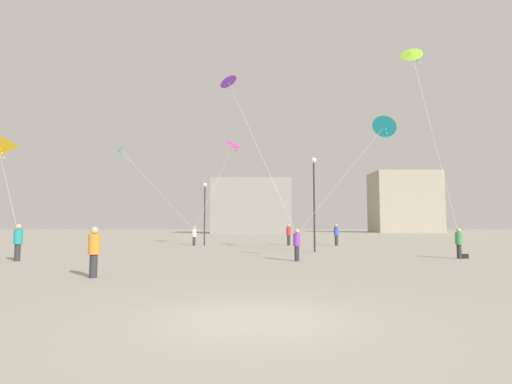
{
  "coord_description": "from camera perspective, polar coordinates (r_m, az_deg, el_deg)",
  "views": [
    {
      "loc": [
        0.04,
        -7.71,
        1.77
      ],
      "look_at": [
        0.0,
        20.81,
        4.1
      ],
      "focal_mm": 28.22,
      "sensor_mm": 36.0,
      "label": 1
    }
  ],
  "objects": [
    {
      "name": "building_left_hall",
      "position": [
        87.23,
        -0.6,
        -2.06
      ],
      "size": [
        16.66,
        10.68,
        11.53
      ],
      "color": "gray",
      "rests_on": "ground_plane"
    },
    {
      "name": "kite_emerald_diamond",
      "position": [
        31.76,
        -18.47,
        5.51
      ],
      "size": [
        5.29,
        5.6,
        6.43
      ],
      "color": "green"
    },
    {
      "name": "lamppost_west",
      "position": [
        26.67,
        8.31,
        0.25
      ],
      "size": [
        0.36,
        0.36,
        6.21
      ],
      "color": "#2D2D30",
      "rests_on": "ground_plane"
    },
    {
      "name": "person_in_blue",
      "position": [
        35.32,
        11.4,
        -5.81
      ],
      "size": [
        0.4,
        0.4,
        1.85
      ],
      "rotation": [
        0.0,
        0.0,
        2.23
      ],
      "color": "#2D2D33",
      "rests_on": "ground_plane"
    },
    {
      "name": "kite_lime_diamond",
      "position": [
        26.17,
        21.33,
        17.73
      ],
      "size": [
        2.39,
        1.83,
        10.92
      ],
      "color": "#8CD12D"
    },
    {
      "name": "ground_plane",
      "position": [
        7.91,
        -0.23,
        -17.58
      ],
      "size": [
        300.0,
        300.0,
        0.0
      ],
      "primitive_type": "plane",
      "color": "#9E9689"
    },
    {
      "name": "kite_magenta_delta",
      "position": [
        34.62,
        -3.16,
        6.56
      ],
      "size": [
        4.15,
        1.71,
        7.65
      ],
      "color": "#D12899"
    },
    {
      "name": "kite_violet_diamond",
      "position": [
        26.77,
        -3.87,
        15.3
      ],
      "size": [
        4.52,
        6.01,
        10.07
      ],
      "color": "purple"
    },
    {
      "name": "person_in_teal",
      "position": [
        23.06,
        -30.58,
        -5.96
      ],
      "size": [
        0.39,
        0.39,
        1.81
      ],
      "rotation": [
        0.0,
        0.0,
        0.32
      ],
      "color": "#2D2D33",
      "rests_on": "ground_plane"
    },
    {
      "name": "kite_cyan_diamond",
      "position": [
        19.6,
        17.81,
        8.84
      ],
      "size": [
        4.61,
        2.39,
        5.48
      ],
      "color": "#1EB2C6"
    },
    {
      "name": "person_in_green",
      "position": [
        23.84,
        26.89,
        -6.31
      ],
      "size": [
        0.35,
        0.35,
        1.61
      ],
      "rotation": [
        0.0,
        0.0,
        4.94
      ],
      "color": "#2D2D33",
      "rests_on": "ground_plane"
    },
    {
      "name": "handbag_beside_flyer",
      "position": [
        24.13,
        27.6,
        -8.07
      ],
      "size": [
        0.34,
        0.21,
        0.24
      ],
      "primitive_type": "cube",
      "rotation": [
        0.0,
        0.0,
        6.04
      ],
      "color": "black",
      "rests_on": "ground_plane"
    },
    {
      "name": "person_in_white",
      "position": [
        35.06,
        -8.68,
        -6.05
      ],
      "size": [
        0.36,
        0.36,
        1.63
      ],
      "rotation": [
        0.0,
        0.0,
        4.17
      ],
      "color": "#2D2D33",
      "rests_on": "ground_plane"
    },
    {
      "name": "building_centre_hall",
      "position": [
        100.97,
        20.35,
        -1.38
      ],
      "size": [
        14.77,
        10.28,
        14.16
      ],
      "color": "#A39984",
      "rests_on": "ground_plane"
    },
    {
      "name": "person_in_purple",
      "position": [
        19.98,
        5.89,
        -7.23
      ],
      "size": [
        0.35,
        0.35,
        1.59
      ],
      "rotation": [
        0.0,
        0.0,
        3.57
      ],
      "color": "#2D2D33",
      "rests_on": "ground_plane"
    },
    {
      "name": "person_in_red",
      "position": [
        35.03,
        4.74,
        -5.9
      ],
      "size": [
        0.4,
        0.4,
        1.85
      ],
      "rotation": [
        0.0,
        0.0,
        2.06
      ],
      "color": "#2D2D33",
      "rests_on": "ground_plane"
    },
    {
      "name": "lamppost_east",
      "position": [
        35.38,
        -7.19,
        -1.66
      ],
      "size": [
        0.36,
        0.36,
        5.45
      ],
      "color": "#2D2D30",
      "rests_on": "ground_plane"
    },
    {
      "name": "person_in_orange",
      "position": [
        14.7,
        -21.9,
        -7.58
      ],
      "size": [
        0.37,
        0.37,
        1.71
      ],
      "rotation": [
        0.0,
        0.0,
        4.33
      ],
      "color": "#2D2D33",
      "rests_on": "ground_plane"
    }
  ]
}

